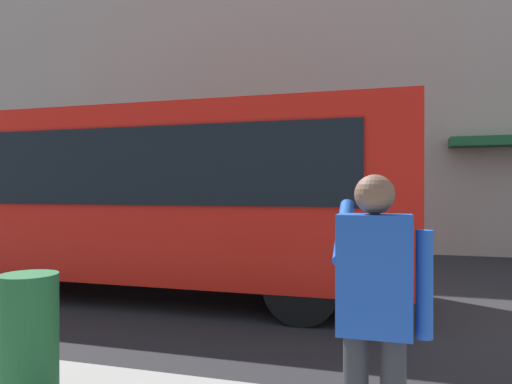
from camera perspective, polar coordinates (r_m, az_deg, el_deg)
ground_plane at (r=7.49m, az=16.96°, el=-13.38°), size 60.00×60.00×0.00m
building_facade_far at (r=14.69m, az=16.73°, el=16.96°), size 28.00×1.55×12.00m
red_bus at (r=8.30m, az=-13.93°, el=-0.30°), size 9.05×2.54×3.08m
pedestrian_photographer at (r=2.76m, az=14.14°, el=-12.82°), size 0.53×0.52×1.70m
rubbish_bin at (r=4.20m, az=-25.69°, el=-15.40°), size 0.44×0.44×0.96m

